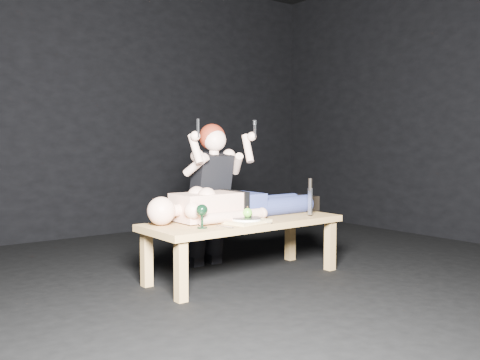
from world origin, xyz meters
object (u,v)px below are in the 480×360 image
at_px(table, 244,249).
at_px(serving_tray, 246,221).
at_px(carving_knife, 310,197).
at_px(kneeling_woman, 207,193).
at_px(lying_man, 239,201).
at_px(goblet, 202,216).

distance_m(table, serving_tray, 0.29).
relative_size(table, carving_knife, 5.19).
xyz_separation_m(kneeling_woman, carving_knife, (0.53, -0.69, -0.01)).
distance_m(lying_man, goblet, 0.59).
bearing_deg(kneeling_woman, table, -87.94).
relative_size(lying_man, serving_tray, 4.76).
relative_size(serving_tray, goblet, 1.95).
bearing_deg(carving_knife, goblet, 178.32).
height_order(table, carving_knife, carving_knife).
height_order(lying_man, kneeling_woman, kneeling_woman).
height_order(lying_man, serving_tray, lying_man).
height_order(serving_tray, carving_knife, carving_knife).
bearing_deg(lying_man, kneeling_woman, 95.67).
bearing_deg(goblet, kneeling_woman, 54.18).
relative_size(kneeling_woman, goblet, 7.39).
bearing_deg(table, kneeling_woman, 89.18).
bearing_deg(lying_man, serving_tray, -117.74).
xyz_separation_m(lying_man, carving_knife, (0.49, -0.29, 0.02)).
xyz_separation_m(lying_man, kneeling_woman, (-0.04, 0.40, 0.03)).
distance_m(serving_tray, carving_knife, 0.64).
bearing_deg(table, goblet, -163.03).
bearing_deg(carving_knife, serving_tray, 176.55).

